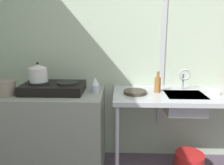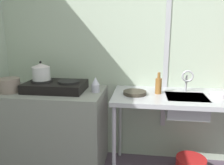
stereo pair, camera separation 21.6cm
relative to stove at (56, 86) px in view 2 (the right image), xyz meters
name	(u,v)px [view 2 (the right image)]	position (x,y,z in m)	size (l,w,h in m)	color
wall_back	(184,43)	(1.28, 0.36, 0.41)	(4.72, 0.10, 2.57)	#A7B7A0
wall_metal_strip	(168,30)	(1.10, 0.30, 0.54)	(0.05, 0.01, 2.06)	#A9AAB1
counter_concrete	(51,128)	(-0.08, 0.00, -0.46)	(1.12, 0.62, 0.83)	gray
counter_sink	(197,102)	(1.37, 0.00, -0.11)	(1.57, 0.62, 0.83)	#A9AAB1
stove	(56,86)	(0.00, 0.00, 0.00)	(0.59, 0.38, 0.11)	black
pot_on_left_burner	(41,72)	(-0.14, 0.00, 0.14)	(0.18, 0.18, 0.19)	silver
pot_beside_stove	(9,85)	(-0.43, -0.11, 0.02)	(0.20, 0.20, 0.14)	gray
percolator	(95,85)	(0.41, 0.01, 0.02)	(0.08, 0.08, 0.15)	#B8B8CD
sink_basin	(186,106)	(1.26, -0.04, -0.14)	(0.36, 0.31, 0.17)	#A9AAB1
faucet	(187,78)	(1.29, 0.11, 0.10)	(0.11, 0.07, 0.22)	#A9AAB1
frying_pan	(135,93)	(0.79, -0.03, -0.03)	(0.22, 0.22, 0.03)	#363026
small_bowl_on_drainboard	(217,95)	(1.53, -0.01, -0.03)	(0.13, 0.13, 0.04)	white
bottle_by_sink	(158,85)	(1.01, 0.03, 0.03)	(0.06, 0.06, 0.21)	brown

